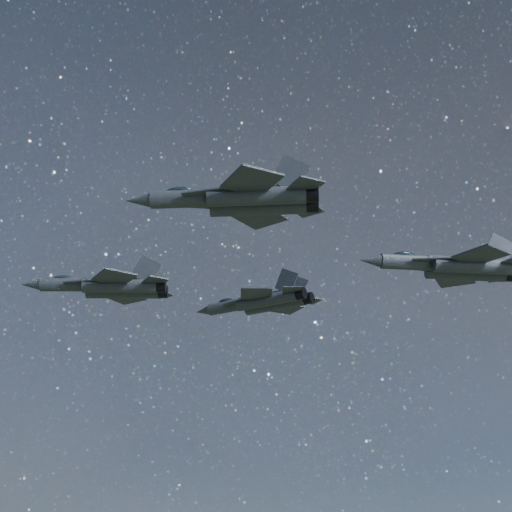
# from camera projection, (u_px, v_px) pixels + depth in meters

# --- Properties ---
(jet_lead) EXTENTS (19.48, 13.46, 4.89)m
(jet_lead) POSITION_uv_depth(u_px,v_px,m) (109.00, 287.00, 90.01)
(jet_lead) COLOR #2C3137
(jet_left) EXTENTS (18.63, 12.35, 4.75)m
(jet_left) POSITION_uv_depth(u_px,v_px,m) (262.00, 302.00, 96.35)
(jet_left) COLOR #2C3137
(jet_right) EXTENTS (19.35, 13.61, 4.89)m
(jet_right) POSITION_uv_depth(u_px,v_px,m) (241.00, 199.00, 67.35)
(jet_right) COLOR #2C3137
(jet_slot) EXTENTS (20.15, 13.61, 5.07)m
(jet_slot) POSITION_uv_depth(u_px,v_px,m) (456.00, 266.00, 83.31)
(jet_slot) COLOR #2C3137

